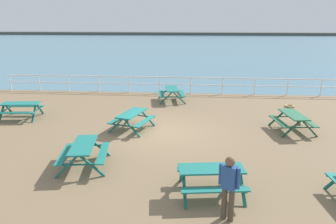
{
  "coord_description": "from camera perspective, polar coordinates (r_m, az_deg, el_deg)",
  "views": [
    {
      "loc": [
        1.32,
        -12.85,
        4.67
      ],
      "look_at": [
        0.18,
        0.4,
        0.8
      ],
      "focal_mm": 33.68,
      "sensor_mm": 36.0,
      "label": 1
    }
  ],
  "objects": [
    {
      "name": "picnic_table_corner",
      "position": [
        8.96,
        7.81,
        -11.07
      ],
      "size": [
        1.99,
        1.75,
        0.8
      ],
      "rotation": [
        0.0,
        0.0,
        0.14
      ],
      "color": "#1E7A70",
      "rests_on": "ground"
    },
    {
      "name": "picnic_table_seaward",
      "position": [
        10.8,
        -15.03,
        -6.6
      ],
      "size": [
        1.79,
        2.02,
        0.8
      ],
      "rotation": [
        0.0,
        0.0,
        1.73
      ],
      "color": "#1E7A70",
      "rests_on": "ground"
    },
    {
      "name": "rope_coil",
      "position": [
        18.97,
        21.18,
        1.02
      ],
      "size": [
        0.55,
        0.55,
        0.11
      ],
      "primitive_type": "torus",
      "color": "tan",
      "rests_on": "ground"
    },
    {
      "name": "picnic_table_mid_centre",
      "position": [
        17.14,
        -25.12,
        0.87
      ],
      "size": [
        1.95,
        1.71,
        0.8
      ],
      "rotation": [
        0.0,
        0.0,
        0.11
      ],
      "color": "#1E7A70",
      "rests_on": "ground"
    },
    {
      "name": "seaward_railing",
      "position": [
        21.01,
        1.26,
        5.48
      ],
      "size": [
        23.07,
        0.07,
        1.08
      ],
      "color": "white",
      "rests_on": "ground"
    },
    {
      "name": "sea_band",
      "position": [
        65.78,
        3.87,
        12.12
      ],
      "size": [
        142.0,
        90.0,
        0.01
      ],
      "primitive_type": "cube",
      "color": "teal",
      "rests_on": "ground"
    },
    {
      "name": "picnic_table_far_right",
      "position": [
        18.91,
        0.68,
        3.75
      ],
      "size": [
        1.77,
        2.0,
        0.8
      ],
      "rotation": [
        0.0,
        0.0,
        1.72
      ],
      "color": "#1E7A70",
      "rests_on": "ground"
    },
    {
      "name": "visitor",
      "position": [
        7.76,
        10.95,
        -12.77
      ],
      "size": [
        0.48,
        0.35,
        1.66
      ],
      "rotation": [
        0.0,
        0.0,
        1.09
      ],
      "color": "#4C4233",
      "rests_on": "ground"
    },
    {
      "name": "picnic_table_near_right",
      "position": [
        14.0,
        -6.52,
        -0.85
      ],
      "size": [
        1.93,
        2.14,
        0.8
      ],
      "rotation": [
        0.0,
        0.0,
        1.29
      ],
      "color": "#1E7A70",
      "rests_on": "ground"
    },
    {
      "name": "picnic_table_far_left",
      "position": [
        14.75,
        21.71,
        -1.04
      ],
      "size": [
        1.74,
        1.98,
        0.8
      ],
      "rotation": [
        0.0,
        0.0,
        1.7
      ],
      "color": "#286B47",
      "rests_on": "ground"
    },
    {
      "name": "ground_plane",
      "position": [
        13.77,
        -0.87,
        -4.05
      ],
      "size": [
        30.0,
        24.0,
        0.2
      ],
      "primitive_type": "cube",
      "color": "#846B4C"
    },
    {
      "name": "distant_shoreline",
      "position": [
        108.71,
        4.37,
        13.72
      ],
      "size": [
        142.0,
        6.0,
        1.8
      ],
      "primitive_type": "cube",
      "color": "#4C4C47",
      "rests_on": "ground"
    }
  ]
}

